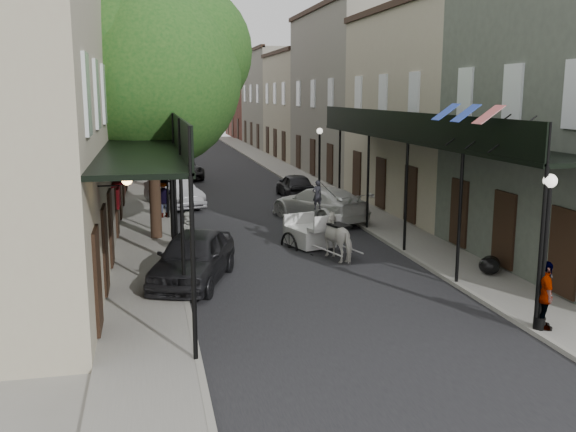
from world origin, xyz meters
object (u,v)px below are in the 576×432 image
car_left_near (193,257)px  car_left_far (182,169)px  lamppost_left (172,205)px  car_right_far (295,185)px  tree_far (155,90)px  horse (341,237)px  carriage (305,219)px  pedestrian_sidewalk_right (545,295)px  lamppost_right_near (545,250)px  car_left_mid (174,192)px  pedestrian_sidewalk_left (163,197)px  car_right_near (319,204)px  lamppost_right_far (319,162)px  tree_near (161,70)px  pedestrian_walking (190,234)px

car_left_near → car_left_far: (1.00, 24.23, -0.11)m
lamppost_left → car_left_near: size_ratio=0.80×
lamppost_left → car_right_far: size_ratio=0.94×
tree_far → car_left_far: bearing=67.9°
horse → carriage: (-0.70, 2.30, 0.23)m
pedestrian_sidewalk_right → lamppost_left: bearing=65.5°
tree_far → lamppost_right_near: tree_far is taller
carriage → car_left_far: carriage is taller
horse → car_left_mid: horse is taller
carriage → car_left_mid: (-4.44, 9.40, -0.26)m
pedestrian_sidewalk_left → car_left_near: 10.22m
horse → car_right_near: bearing=-115.7°
tree_far → car_left_near: tree_far is taller
lamppost_right_far → car_left_far: size_ratio=0.76×
tree_near → horse: (5.74, -4.45, -5.72)m
pedestrian_sidewalk_left → car_left_near: size_ratio=0.40×
lamppost_left → pedestrian_sidewalk_right: (8.30, -8.00, -1.10)m
pedestrian_walking → car_left_mid: 10.25m
car_left_near → lamppost_left: bearing=123.4°
pedestrian_sidewalk_right → car_left_near: (-7.80, 6.00, -0.16)m
tree_far → pedestrian_sidewalk_left: 11.06m
lamppost_right_near → pedestrian_sidewalk_right: lamppost_right_near is taller
horse → pedestrian_sidewalk_left: bearing=-72.7°
lamppost_left → pedestrian_walking: 1.82m
tree_near → car_left_far: (1.60, 18.05, -5.81)m
lamppost_right_far → car_right_near: bearing=-105.2°
carriage → car_right_far: carriage is taller
lamppost_left → car_right_far: bearing=61.3°
pedestrian_walking → car_left_mid: (-0.10, 10.25, -0.06)m
pedestrian_sidewalk_right → horse: bearing=38.4°
car_left_near → horse: bearing=37.9°
car_left_far → car_right_near: (5.20, -15.77, 0.08)m
lamppost_left → car_right_far: 14.88m
lamppost_left → lamppost_right_far: same height
horse → pedestrian_walking: bearing=-32.9°
tree_near → pedestrian_sidewalk_right: size_ratio=5.84×
lamppost_right_far → car_left_near: 16.03m
lamppost_right_near → car_right_far: bearing=93.0°
carriage → lamppost_left: bearing=-174.5°
pedestrian_walking → pedestrian_sidewalk_left: bearing=90.8°
car_left_near → car_right_near: 10.49m
tree_near → pedestrian_sidewalk_left: bearing=90.0°
pedestrian_walking → horse: bearing=-21.0°
lamppost_right_near → lamppost_left: size_ratio=1.00×
tree_near → lamppost_left: 6.10m
car_left_far → car_right_near: car_right_near is taller
horse → car_left_mid: size_ratio=0.41×
pedestrian_sidewalk_left → car_right_near: bearing=150.0°
pedestrian_sidewalk_right → car_left_mid: pedestrian_sidewalk_right is taller
car_left_mid → car_right_near: car_right_near is taller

